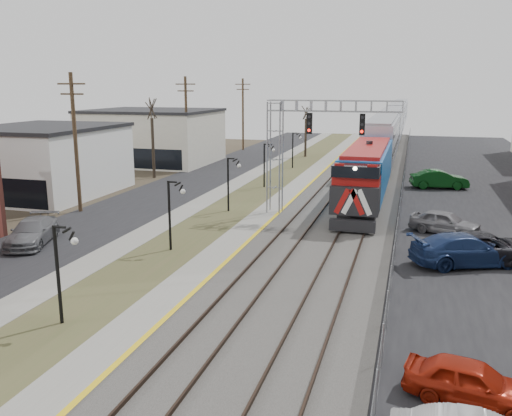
% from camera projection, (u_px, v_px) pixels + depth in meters
% --- Properties ---
extents(street_west, '(7.00, 120.00, 0.04)m').
position_uv_depth(street_west, '(175.00, 189.00, 48.48)').
color(street_west, black).
rests_on(street_west, ground).
extents(sidewalk, '(2.00, 120.00, 0.08)m').
position_uv_depth(sidewalk, '(222.00, 191.00, 47.26)').
color(sidewalk, gray).
rests_on(sidewalk, ground).
extents(grass_median, '(4.00, 120.00, 0.06)m').
position_uv_depth(grass_median, '(255.00, 193.00, 46.45)').
color(grass_median, '#444B28').
rests_on(grass_median, ground).
extents(platform, '(2.00, 120.00, 0.24)m').
position_uv_depth(platform, '(289.00, 194.00, 45.62)').
color(platform, gray).
rests_on(platform, ground).
extents(ballast_bed, '(8.00, 120.00, 0.20)m').
position_uv_depth(ballast_bed, '(349.00, 198.00, 44.27)').
color(ballast_bed, '#595651').
rests_on(ballast_bed, ground).
extents(parking_lot, '(16.00, 120.00, 0.04)m').
position_uv_depth(parking_lot, '(508.00, 208.00, 41.04)').
color(parking_lot, black).
rests_on(parking_lot, ground).
extents(platform_edge, '(0.24, 120.00, 0.01)m').
position_uv_depth(platform_edge, '(299.00, 193.00, 45.35)').
color(platform_edge, gold).
rests_on(platform_edge, platform).
extents(track_near, '(1.58, 120.00, 0.15)m').
position_uv_depth(track_near, '(324.00, 194.00, 44.77)').
color(track_near, '#2D2119').
rests_on(track_near, ballast_bed).
extents(track_far, '(1.58, 120.00, 0.15)m').
position_uv_depth(track_far, '(367.00, 197.00, 43.82)').
color(track_far, '#2D2119').
rests_on(track_far, ballast_bed).
extents(train, '(3.00, 108.65, 5.33)m').
position_uv_depth(train, '(392.00, 125.00, 85.05)').
color(train, '#1660B6').
rests_on(train, ground).
extents(signal_gantry, '(9.00, 1.07, 8.15)m').
position_uv_depth(signal_gantry, '(299.00, 138.00, 37.24)').
color(signal_gantry, gray).
rests_on(signal_gantry, ground).
extents(lampposts, '(0.14, 62.14, 4.00)m').
position_uv_depth(lampposts, '(172.00, 215.00, 30.36)').
color(lampposts, black).
rests_on(lampposts, ground).
extents(utility_poles, '(0.28, 80.28, 10.00)m').
position_uv_depth(utility_poles, '(76.00, 144.00, 38.82)').
color(utility_poles, '#4C3823').
rests_on(utility_poles, ground).
extents(fence, '(0.04, 120.00, 1.60)m').
position_uv_depth(fence, '(402.00, 192.00, 42.97)').
color(fence, gray).
rests_on(fence, ground).
extents(bare_trees, '(12.30, 42.30, 5.95)m').
position_uv_depth(bare_trees, '(180.00, 154.00, 51.87)').
color(bare_trees, '#382D23').
rests_on(bare_trees, ground).
extents(car_lot_a, '(4.06, 2.27, 1.31)m').
position_uv_depth(car_lot_a, '(471.00, 383.00, 15.76)').
color(car_lot_a, '#9D1D0C').
rests_on(car_lot_a, ground).
extents(car_lot_c, '(6.14, 3.79, 1.59)m').
position_uv_depth(car_lot_c, '(487.00, 249.00, 28.19)').
color(car_lot_c, black).
rests_on(car_lot_c, ground).
extents(car_lot_d, '(6.14, 4.46, 1.65)m').
position_uv_depth(car_lot_d, '(465.00, 250.00, 27.82)').
color(car_lot_d, navy).
rests_on(car_lot_d, ground).
extents(car_lot_e, '(4.62, 3.07, 1.46)m').
position_uv_depth(car_lot_e, '(445.00, 223.00, 33.76)').
color(car_lot_e, slate).
rests_on(car_lot_e, ground).
extents(car_lot_f, '(5.23, 2.61, 1.65)m').
position_uv_depth(car_lot_f, '(439.00, 180.00, 48.54)').
color(car_lot_f, '#0C3F13').
rests_on(car_lot_f, ground).
extents(car_street_b, '(3.56, 5.41, 1.46)m').
position_uv_depth(car_street_b, '(32.00, 232.00, 31.57)').
color(car_street_b, slate).
rests_on(car_street_b, ground).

